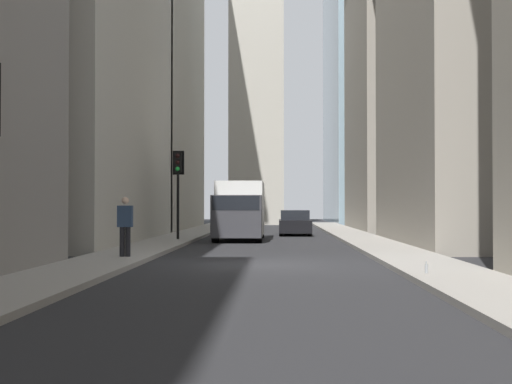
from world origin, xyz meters
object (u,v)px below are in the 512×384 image
(pedestrian, at_px, (125,224))
(discarded_bottle, at_px, (426,268))
(delivery_truck, at_px, (240,210))
(sedan_black, at_px, (295,223))
(traffic_light_midblock, at_px, (178,174))

(pedestrian, bearing_deg, discarded_bottle, -122.16)
(delivery_truck, relative_size, sedan_black, 1.50)
(delivery_truck, distance_m, pedestrian, 13.38)
(sedan_black, distance_m, discarded_bottle, 24.05)
(sedan_black, height_order, pedestrian, pedestrian)
(sedan_black, height_order, traffic_light_midblock, traffic_light_midblock)
(sedan_black, relative_size, pedestrian, 2.39)
(traffic_light_midblock, height_order, discarded_bottle, traffic_light_midblock)
(sedan_black, xyz_separation_m, discarded_bottle, (-23.92, -2.45, -0.42))
(delivery_truck, distance_m, sedan_black, 6.49)
(delivery_truck, bearing_deg, discarded_bottle, -163.86)
(sedan_black, bearing_deg, delivery_truck, 154.21)
(sedan_black, height_order, discarded_bottle, sedan_black)
(delivery_truck, relative_size, pedestrian, 3.59)
(sedan_black, distance_m, traffic_light_midblock, 9.82)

